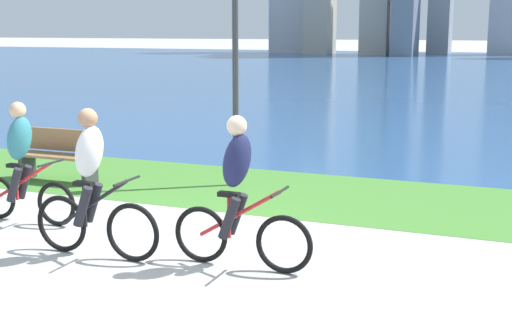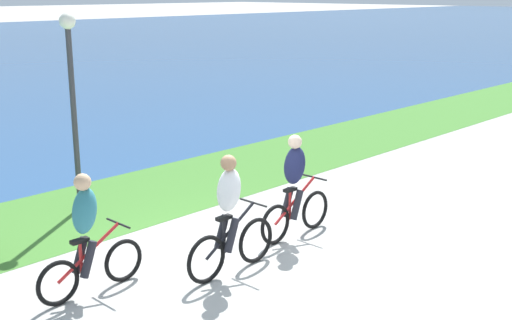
# 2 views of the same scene
# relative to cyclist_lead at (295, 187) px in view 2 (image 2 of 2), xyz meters

# --- Properties ---
(ground_plane) EXTENTS (300.00, 300.00, 0.00)m
(ground_plane) POSITION_rel_cyclist_lead_xyz_m (-1.25, 0.14, -0.84)
(ground_plane) COLOR #B2AFA8
(grass_strip_bayside) EXTENTS (120.00, 3.04, 0.01)m
(grass_strip_bayside) POSITION_rel_cyclist_lead_xyz_m (-1.25, 3.56, -0.83)
(grass_strip_bayside) COLOR #478433
(grass_strip_bayside) RESTS_ON ground
(cyclist_lead) EXTENTS (1.63, 0.52, 1.69)m
(cyclist_lead) POSITION_rel_cyclist_lead_xyz_m (0.00, 0.00, 0.00)
(cyclist_lead) COLOR black
(cyclist_lead) RESTS_ON ground
(cyclist_trailing) EXTENTS (1.64, 0.52, 1.72)m
(cyclist_trailing) POSITION_rel_cyclist_lead_xyz_m (-1.70, -0.27, 0.01)
(cyclist_trailing) COLOR black
(cyclist_trailing) RESTS_ON ground
(cyclist_distant_rear) EXTENTS (1.59, 0.52, 1.64)m
(cyclist_distant_rear) POSITION_rel_cyclist_lead_xyz_m (-3.42, 0.59, -0.01)
(cyclist_distant_rear) COLOR black
(cyclist_distant_rear) RESTS_ON ground
(lamppost_tall) EXTENTS (0.28, 0.28, 3.49)m
(lamppost_tall) POSITION_rel_cyclist_lead_xyz_m (-1.64, 3.72, 1.49)
(lamppost_tall) COLOR #38383D
(lamppost_tall) RESTS_ON ground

